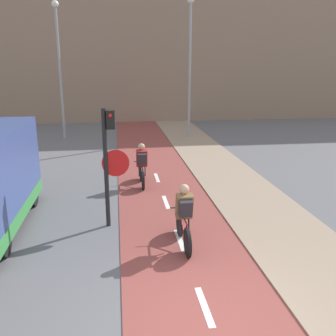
# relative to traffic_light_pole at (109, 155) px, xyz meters

# --- Properties ---
(ground_plane) EXTENTS (120.00, 120.00, 0.00)m
(ground_plane) POSITION_rel_traffic_light_pole_xyz_m (1.57, -4.09, -1.85)
(ground_plane) COLOR #5B5B60
(bike_lane) EXTENTS (2.77, 60.00, 0.02)m
(bike_lane) POSITION_rel_traffic_light_pole_xyz_m (1.57, -4.09, -1.84)
(bike_lane) COLOR brown
(bike_lane) RESTS_ON ground_plane
(building_row_background) EXTENTS (60.00, 5.20, 12.24)m
(building_row_background) POSITION_rel_traffic_light_pole_xyz_m (1.57, 20.27, 4.28)
(building_row_background) COLOR #89705B
(building_row_background) RESTS_ON ground_plane
(traffic_light_pole) EXTENTS (0.67, 0.25, 2.97)m
(traffic_light_pole) POSITION_rel_traffic_light_pole_xyz_m (0.00, 0.00, 0.00)
(traffic_light_pole) COLOR black
(traffic_light_pole) RESTS_ON ground_plane
(street_lamp_far) EXTENTS (0.36, 0.36, 7.09)m
(street_lamp_far) POSITION_rel_traffic_light_pole_xyz_m (-2.66, 12.03, 2.46)
(street_lamp_far) COLOR gray
(street_lamp_far) RESTS_ON ground_plane
(street_lamp_sidewalk) EXTENTS (0.36, 0.36, 7.35)m
(street_lamp_sidewalk) POSITION_rel_traffic_light_pole_xyz_m (4.20, 11.52, 2.60)
(street_lamp_sidewalk) COLOR gray
(street_lamp_sidewalk) RESTS_ON ground_plane
(cyclist_near) EXTENTS (0.46, 1.66, 1.47)m
(cyclist_near) POSITION_rel_traffic_light_pole_xyz_m (1.61, -1.38, -1.14)
(cyclist_near) COLOR black
(cyclist_near) RESTS_ON ground_plane
(cyclist_far) EXTENTS (0.46, 1.60, 1.45)m
(cyclist_far) POSITION_rel_traffic_light_pole_xyz_m (0.99, 3.15, -1.15)
(cyclist_far) COLOR black
(cyclist_far) RESTS_ON ground_plane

